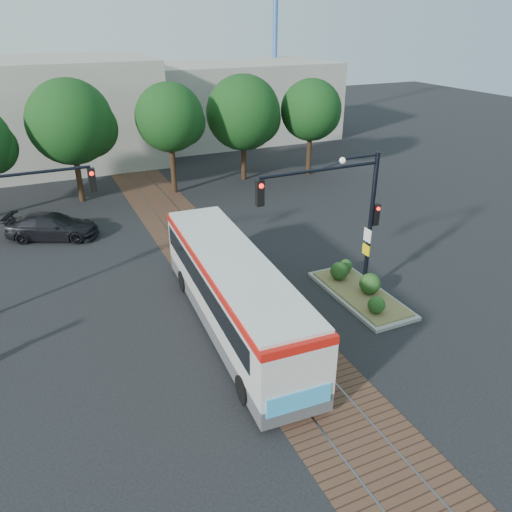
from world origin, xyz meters
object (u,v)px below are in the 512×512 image
(city_bus, at_px, (233,289))
(traffic_island, at_px, (360,289))
(signal_pole_left, at_px, (6,221))
(signal_pole_main, at_px, (347,207))
(parked_car, at_px, (52,226))

(city_bus, height_order, traffic_island, city_bus)
(traffic_island, relative_size, signal_pole_left, 0.87)
(traffic_island, distance_m, signal_pole_main, 3.95)
(traffic_island, xyz_separation_m, parked_car, (-11.50, 12.05, 0.36))
(city_bus, relative_size, traffic_island, 2.18)
(city_bus, relative_size, signal_pole_main, 1.89)
(signal_pole_left, relative_size, parked_car, 1.26)
(signal_pole_main, height_order, parked_car, signal_pole_main)
(traffic_island, xyz_separation_m, signal_pole_main, (-0.96, 0.09, 3.83))
(city_bus, xyz_separation_m, parked_car, (-5.66, 12.04, -0.98))
(traffic_island, bearing_deg, signal_pole_main, 174.64)
(traffic_island, height_order, parked_car, parked_car)
(city_bus, distance_m, signal_pole_left, 9.09)
(signal_pole_left, distance_m, parked_car, 8.01)
(city_bus, xyz_separation_m, traffic_island, (5.84, -0.01, -1.34))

